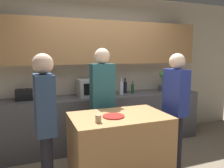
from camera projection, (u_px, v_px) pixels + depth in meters
back_wall at (100, 59)px, 4.04m from camera, size 6.40×0.40×2.70m
back_counter at (105, 120)px, 3.94m from camera, size 3.60×0.62×0.90m
kitchen_island at (119, 150)px, 2.71m from camera, size 1.17×0.75×0.89m
microwave at (93, 87)px, 3.83m from camera, size 0.52×0.39×0.30m
toaster at (24, 95)px, 3.45m from camera, size 0.26×0.16×0.18m
potted_plant at (162, 81)px, 4.33m from camera, size 0.14×0.14×0.39m
bottle_0 at (121, 88)px, 3.95m from camera, size 0.08×0.08×0.30m
bottle_1 at (125, 87)px, 4.11m from camera, size 0.08×0.08×0.28m
bottle_2 at (133, 89)px, 4.06m from camera, size 0.06×0.06×0.23m
plate_on_island at (113, 116)px, 2.58m from camera, size 0.26×0.26×0.01m
cup_0 at (98, 119)px, 2.37m from camera, size 0.07×0.07×0.08m
person_left at (45, 117)px, 2.30m from camera, size 0.21×0.35×1.64m
person_center at (102, 95)px, 3.22m from camera, size 0.34×0.22×1.71m
person_right at (176, 102)px, 3.00m from camera, size 0.22×0.35×1.64m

